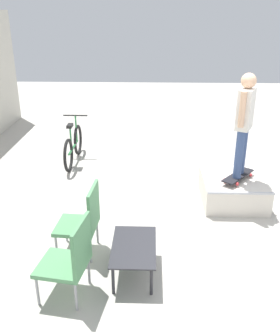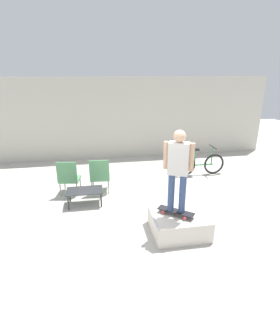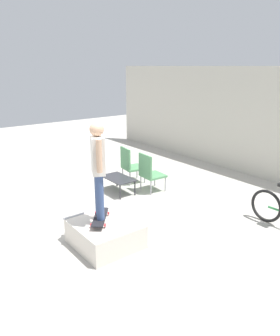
{
  "view_description": "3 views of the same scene",
  "coord_description": "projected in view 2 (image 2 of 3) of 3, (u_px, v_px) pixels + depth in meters",
  "views": [
    {
      "loc": [
        -4.84,
        0.83,
        3.01
      ],
      "look_at": [
        0.39,
        1.01,
        0.78
      ],
      "focal_mm": 40.0,
      "sensor_mm": 36.0,
      "label": 1
    },
    {
      "loc": [
        -0.73,
        -5.0,
        3.11
      ],
      "look_at": [
        0.35,
        1.24,
        0.81
      ],
      "focal_mm": 28.0,
      "sensor_mm": 36.0,
      "label": 2
    },
    {
      "loc": [
        5.24,
        -3.16,
        3.0
      ],
      "look_at": [
        -0.01,
        0.89,
        0.93
      ],
      "focal_mm": 35.0,
      "sensor_mm": 36.0,
      "label": 3
    }
  ],
  "objects": [
    {
      "name": "ground_plane",
      "position": [
        134.0,
        222.0,
        5.81
      ],
      "size": [
        24.0,
        24.0,
        0.0
      ],
      "primitive_type": "plane",
      "color": "#B7B2A8"
    },
    {
      "name": "house_wall_back",
      "position": [
        114.0,
        119.0,
        9.75
      ],
      "size": [
        12.0,
        0.06,
        3.0
      ],
      "color": "beige",
      "rests_on": "ground_plane"
    },
    {
      "name": "skate_ramp_box",
      "position": [
        178.0,
        223.0,
        5.38
      ],
      "size": [
        1.12,
        1.02,
        0.45
      ],
      "color": "silver",
      "rests_on": "ground_plane"
    },
    {
      "name": "skateboard_on_ramp",
      "position": [
        176.0,
        211.0,
        5.23
      ],
      "size": [
        0.7,
        0.63,
        0.07
      ],
      "rotation": [
        0.0,
        0.0,
        -0.69
      ],
      "color": "black",
      "rests_on": "skate_ramp_box"
    },
    {
      "name": "person_skater",
      "position": [
        178.0,
        166.0,
        4.89
      ],
      "size": [
        0.53,
        0.34,
        1.63
      ],
      "rotation": [
        0.0,
        0.0,
        -0.43
      ],
      "color": "#384C7A",
      "rests_on": "skateboard_on_ramp"
    },
    {
      "name": "coffee_table",
      "position": [
        85.0,
        192.0,
        6.48
      ],
      "size": [
        0.88,
        0.53,
        0.39
      ],
      "color": "#2D2D33",
      "rests_on": "ground_plane"
    },
    {
      "name": "patio_chair_left",
      "position": [
        69.0,
        177.0,
        6.97
      ],
      "size": [
        0.6,
        0.6,
        0.97
      ],
      "rotation": [
        0.0,
        0.0,
        2.98
      ],
      "color": "#99999E",
      "rests_on": "ground_plane"
    },
    {
      "name": "patio_chair_right",
      "position": [
        100.0,
        175.0,
        7.1
      ],
      "size": [
        0.55,
        0.55,
        0.97
      ],
      "rotation": [
        0.0,
        0.0,
        3.07
      ],
      "color": "#99999E",
      "rests_on": "ground_plane"
    },
    {
      "name": "bicycle",
      "position": [
        200.0,
        164.0,
        8.4
      ],
      "size": [
        1.64,
        0.52,
        0.93
      ],
      "rotation": [
        0.0,
        0.0,
        -0.01
      ],
      "color": "black",
      "rests_on": "ground_plane"
    }
  ]
}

